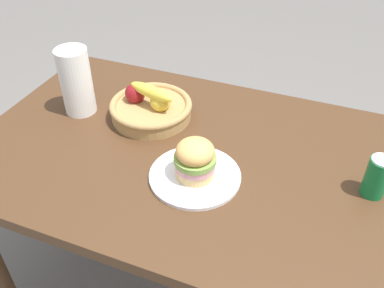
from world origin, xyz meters
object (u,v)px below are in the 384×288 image
(soda_can, at_px, (377,177))
(plate, at_px, (195,176))
(fruit_basket, at_px, (151,107))
(paper_towel_roll, at_px, (76,81))
(sandwich, at_px, (195,159))

(soda_can, bearing_deg, plate, -165.75)
(plate, distance_m, fruit_basket, 0.35)
(soda_can, distance_m, fruit_basket, 0.76)
(plate, relative_size, fruit_basket, 0.94)
(soda_can, relative_size, paper_towel_roll, 0.53)
(sandwich, relative_size, fruit_basket, 0.43)
(paper_towel_roll, bearing_deg, sandwich, -19.49)
(plate, xyz_separation_m, paper_towel_roll, (-0.51, 0.18, 0.11))
(sandwich, xyz_separation_m, soda_can, (0.49, 0.12, -0.01))
(fruit_basket, bearing_deg, plate, -42.53)
(plate, distance_m, paper_towel_roll, 0.56)
(sandwich, xyz_separation_m, paper_towel_roll, (-0.51, 0.18, 0.05))
(sandwich, bearing_deg, fruit_basket, 137.47)
(sandwich, distance_m, soda_can, 0.51)
(plate, bearing_deg, soda_can, 14.25)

